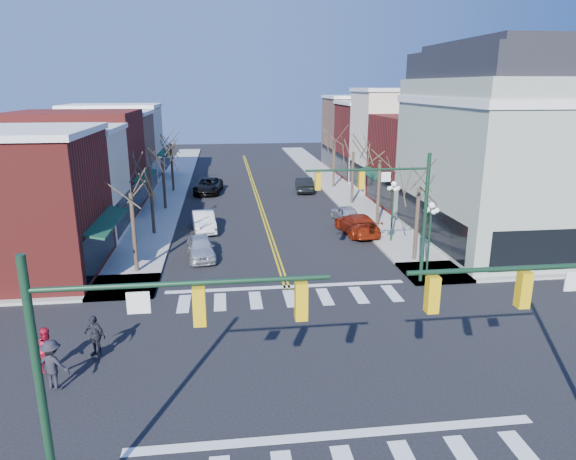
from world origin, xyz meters
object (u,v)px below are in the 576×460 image
object	(u,v)px
car_left_near	(201,248)
car_left_far	(208,186)
lamppost_corner	(430,226)
victorian_corner	(518,146)
car_right_mid	(345,213)
pedestrian_red_b	(48,348)
car_left_mid	(204,221)
pedestrian_dark_a	(95,335)
pedestrian_dark_b	(53,365)
lamppost_midblock	(393,201)
car_right_far	(304,184)
car_right_near	(357,224)

from	to	relation	value
car_left_near	car_left_far	bearing A→B (deg)	83.08
lamppost_corner	car_left_far	distance (m)	28.59
victorian_corner	car_right_mid	world-z (taller)	victorian_corner
car_left_near	pedestrian_red_b	xyz separation A→B (m)	(-5.20, -12.90, 0.31)
car_right_mid	pedestrian_red_b	size ratio (longest dim) A/B	2.28
car_left_mid	pedestrian_dark_a	bearing A→B (deg)	-107.92
car_left_near	pedestrian_dark_b	size ratio (longest dim) A/B	2.22
car_right_mid	lamppost_midblock	bearing A→B (deg)	100.23
victorian_corner	lamppost_corner	world-z (taller)	victorian_corner
car_left_mid	car_right_far	size ratio (longest dim) A/B	0.96
car_left_near	car_right_far	distance (m)	22.39
victorian_corner	car_left_near	size ratio (longest dim) A/B	3.47
lamppost_midblock	car_right_mid	bearing A→B (deg)	106.50
car_right_near	car_right_far	distance (m)	16.07
car_left_far	pedestrian_dark_a	bearing A→B (deg)	-89.70
car_left_mid	car_right_near	size ratio (longest dim) A/B	0.84
lamppost_midblock	pedestrian_dark_b	size ratio (longest dim) A/B	2.35
car_right_near	car_right_far	world-z (taller)	car_right_far
lamppost_corner	pedestrian_dark_b	xyz separation A→B (m)	(-17.61, -9.49, -1.89)
car_left_far	car_right_near	distance (m)	19.91
car_right_near	car_right_mid	bearing A→B (deg)	-96.30
car_right_near	pedestrian_red_b	world-z (taller)	pedestrian_red_b
victorian_corner	car_left_far	world-z (taller)	victorian_corner
car_left_near	car_right_near	bearing A→B (deg)	13.42
lamppost_corner	car_left_mid	size ratio (longest dim) A/B	0.98
lamppost_midblock	lamppost_corner	bearing A→B (deg)	-90.00
car_left_mid	pedestrian_dark_a	xyz separation A→B (m)	(-3.69, -18.49, 0.28)
lamppost_midblock	pedestrian_dark_b	xyz separation A→B (m)	(-17.61, -15.99, -1.89)
victorian_corner	car_right_far	bearing A→B (deg)	121.38
car_right_far	pedestrian_red_b	distance (m)	36.28
car_right_mid	pedestrian_dark_b	bearing A→B (deg)	48.11
car_right_far	pedestrian_dark_b	size ratio (longest dim) A/B	2.49
car_right_mid	car_left_near	bearing A→B (deg)	28.66
car_left_mid	car_left_far	world-z (taller)	car_left_far
car_left_mid	car_left_far	bearing A→B (deg)	83.36
lamppost_corner	car_right_near	bearing A→B (deg)	101.42
lamppost_corner	lamppost_midblock	xyz separation A→B (m)	(0.00, 6.50, 0.00)
victorian_corner	car_left_mid	xyz separation A→B (m)	(-21.30, 5.20, -5.93)
car_left_near	lamppost_midblock	bearing A→B (deg)	0.73
pedestrian_dark_b	car_left_far	bearing A→B (deg)	-79.99
lamppost_corner	car_right_far	distance (m)	25.21
victorian_corner	car_right_far	distance (m)	22.92
lamppost_midblock	pedestrian_red_b	world-z (taller)	lamppost_midblock
car_right_near	lamppost_corner	bearing A→B (deg)	95.13
car_right_mid	pedestrian_red_b	distance (m)	26.43
pedestrian_dark_b	car_right_far	bearing A→B (deg)	-95.14
car_right_mid	car_right_far	xyz separation A→B (m)	(-1.43, 12.33, 0.09)
lamppost_midblock	pedestrian_dark_a	bearing A→B (deg)	-140.43
car_left_near	car_left_far	size ratio (longest dim) A/B	0.76
lamppost_midblock	car_right_mid	xyz separation A→B (m)	(-1.80, 6.08, -2.30)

